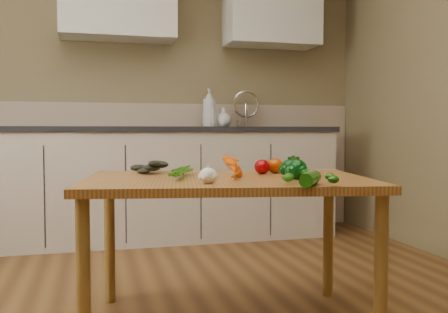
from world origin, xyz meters
The scene contains 18 objects.
room centered at (0.00, 0.17, 1.25)m, with size 4.04×5.04×2.64m.
counter_run centered at (0.21, 2.19, 0.46)m, with size 2.84×0.64×1.14m.
upper_cabinets centered at (0.51, 2.32, 1.95)m, with size 2.15×0.35×0.70m.
table centered at (0.27, 0.34, 0.59)m, with size 1.35×0.99×0.66m.
soap_bottle_a centered at (0.63, 2.25, 1.06)m, with size 0.12×0.12×0.32m, color silver.
soap_bottle_b centered at (0.64, 2.26, 1.01)m, with size 0.10×0.10×0.22m, color silver.
soap_bottle_c centered at (0.75, 2.25, 0.98)m, with size 0.13×0.13×0.16m, color silver.
carrot_bunch centered at (0.23, 0.37, 0.69)m, with size 0.23×0.18×0.06m, color #E15205, non-canonical shape.
leafy_greens centered at (-0.04, 0.63, 0.71)m, with size 0.18×0.16×0.09m, color black, non-canonical shape.
garlic_bulb centered at (0.13, 0.11, 0.69)m, with size 0.07×0.07×0.06m, color white.
pepper_a centered at (0.54, 0.28, 0.70)m, with size 0.08×0.08×0.08m, color #023108.
pepper_b centered at (0.57, 0.30, 0.70)m, with size 0.08×0.08×0.08m, color #023108.
pepper_c centered at (0.53, 0.18, 0.70)m, with size 0.08×0.08×0.08m, color #023108.
tomato_a centered at (0.47, 0.46, 0.70)m, with size 0.08×0.08×0.07m, color #950206.
tomato_b centered at (0.55, 0.49, 0.70)m, with size 0.08×0.08×0.07m, color #C23F04.
tomato_c centered at (0.61, 0.42, 0.69)m, with size 0.07×0.07×0.07m, color #C23F04.
zucchini_a centered at (0.52, 0.04, 0.69)m, with size 0.05×0.05×0.16m, color #124807.
zucchini_b centered at (0.49, -0.06, 0.69)m, with size 0.05×0.05×0.17m, color #124807.
Camera 1 is at (-0.30, -1.78, 0.87)m, focal length 40.00 mm.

